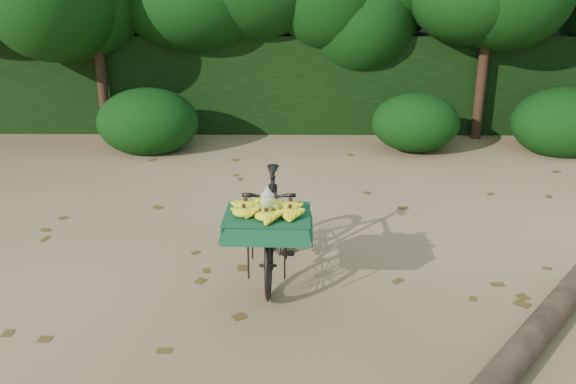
{
  "coord_description": "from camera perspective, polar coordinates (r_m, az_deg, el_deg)",
  "views": [
    {
      "loc": [
        -0.52,
        -5.71,
        2.85
      ],
      "look_at": [
        -0.58,
        -0.33,
        0.92
      ],
      "focal_mm": 38.0,
      "sensor_mm": 36.0,
      "label": 1
    }
  ],
  "objects": [
    {
      "name": "leaf_litter",
      "position": [
        6.99,
        4.89,
        -4.36
      ],
      "size": [
        7.0,
        7.3,
        0.01
      ],
      "primitive_type": null,
      "color": "#503B15",
      "rests_on": "ground"
    },
    {
      "name": "ground",
      "position": [
        6.41,
        5.28,
        -6.77
      ],
      "size": [
        80.0,
        80.0,
        0.0
      ],
      "primitive_type": "plane",
      "color": "tan",
      "rests_on": "ground"
    },
    {
      "name": "hedge_backdrop",
      "position": [
        12.18,
        3.18,
        10.51
      ],
      "size": [
        26.0,
        1.8,
        1.8
      ],
      "primitive_type": "cube",
      "color": "black",
      "rests_on": "ground"
    },
    {
      "name": "tree_row",
      "position": [
        11.25,
        0.02,
        15.41
      ],
      "size": [
        14.5,
        2.0,
        4.0
      ],
      "primitive_type": null,
      "color": "black",
      "rests_on": "ground"
    },
    {
      "name": "vendor_bicycle",
      "position": [
        5.98,
        -1.56,
        -3.0
      ],
      "size": [
        0.76,
        1.79,
        1.05
      ],
      "rotation": [
        0.0,
        0.0,
        -0.02
      ],
      "color": "black",
      "rests_on": "ground"
    },
    {
      "name": "fallen_log",
      "position": [
        5.26,
        21.41,
        -13.11
      ],
      "size": [
        2.25,
        2.67,
        0.24
      ],
      "primitive_type": "cylinder",
      "rotation": [
        1.57,
        0.0,
        -0.69
      ],
      "color": "brown",
      "rests_on": "ground"
    },
    {
      "name": "bush_clumps",
      "position": [
        10.35,
        6.36,
        6.21
      ],
      "size": [
        8.8,
        1.7,
        0.9
      ],
      "primitive_type": null,
      "color": "black",
      "rests_on": "ground"
    }
  ]
}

